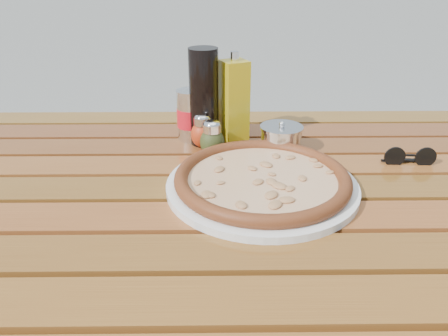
{
  "coord_description": "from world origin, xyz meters",
  "views": [
    {
      "loc": [
        -0.01,
        -0.73,
        1.15
      ],
      "look_at": [
        0.0,
        0.02,
        0.78
      ],
      "focal_mm": 35.0,
      "sensor_mm": 36.0,
      "label": 1
    }
  ],
  "objects_px": {
    "plate": "(262,186)",
    "dark_bottle": "(204,97)",
    "parmesan_tin": "(281,138)",
    "soda_can": "(191,116)",
    "pizza": "(262,178)",
    "olive_oil_cruet": "(234,101)",
    "pepper_shaker": "(203,131)",
    "sunglasses": "(409,158)",
    "table": "(224,220)",
    "oregano_shaker": "(212,138)"
  },
  "relations": [
    {
      "from": "plate",
      "to": "pizza",
      "type": "bearing_deg",
      "value": -90.0
    },
    {
      "from": "olive_oil_cruet",
      "to": "soda_can",
      "type": "bearing_deg",
      "value": 173.72
    },
    {
      "from": "parmesan_tin",
      "to": "sunglasses",
      "type": "bearing_deg",
      "value": -15.77
    },
    {
      "from": "pepper_shaker",
      "to": "olive_oil_cruet",
      "type": "relative_size",
      "value": 0.39
    },
    {
      "from": "olive_oil_cruet",
      "to": "parmesan_tin",
      "type": "xyz_separation_m",
      "value": [
        0.1,
        -0.06,
        -0.07
      ]
    },
    {
      "from": "table",
      "to": "pepper_shaker",
      "type": "xyz_separation_m",
      "value": [
        -0.05,
        0.2,
        0.11
      ]
    },
    {
      "from": "table",
      "to": "soda_can",
      "type": "bearing_deg",
      "value": 107.04
    },
    {
      "from": "plate",
      "to": "olive_oil_cruet",
      "type": "relative_size",
      "value": 1.71
    },
    {
      "from": "pizza",
      "to": "pepper_shaker",
      "type": "relative_size",
      "value": 4.22
    },
    {
      "from": "soda_can",
      "to": "parmesan_tin",
      "type": "bearing_deg",
      "value": -20.23
    },
    {
      "from": "dark_bottle",
      "to": "olive_oil_cruet",
      "type": "relative_size",
      "value": 1.05
    },
    {
      "from": "dark_bottle",
      "to": "parmesan_tin",
      "type": "height_order",
      "value": "dark_bottle"
    },
    {
      "from": "dark_bottle",
      "to": "soda_can",
      "type": "height_order",
      "value": "dark_bottle"
    },
    {
      "from": "sunglasses",
      "to": "pepper_shaker",
      "type": "bearing_deg",
      "value": 169.54
    },
    {
      "from": "oregano_shaker",
      "to": "olive_oil_cruet",
      "type": "distance_m",
      "value": 0.11
    },
    {
      "from": "dark_bottle",
      "to": "parmesan_tin",
      "type": "bearing_deg",
      "value": -16.56
    },
    {
      "from": "pizza",
      "to": "olive_oil_cruet",
      "type": "bearing_deg",
      "value": 100.59
    },
    {
      "from": "oregano_shaker",
      "to": "soda_can",
      "type": "height_order",
      "value": "soda_can"
    },
    {
      "from": "pizza",
      "to": "soda_can",
      "type": "distance_m",
      "value": 0.3
    },
    {
      "from": "pepper_shaker",
      "to": "olive_oil_cruet",
      "type": "bearing_deg",
      "value": 26.83
    },
    {
      "from": "table",
      "to": "plate",
      "type": "distance_m",
      "value": 0.11
    },
    {
      "from": "table",
      "to": "soda_can",
      "type": "height_order",
      "value": "soda_can"
    },
    {
      "from": "dark_bottle",
      "to": "soda_can",
      "type": "relative_size",
      "value": 1.83
    },
    {
      "from": "pepper_shaker",
      "to": "sunglasses",
      "type": "bearing_deg",
      "value": -13.06
    },
    {
      "from": "table",
      "to": "sunglasses",
      "type": "relative_size",
      "value": 12.68
    },
    {
      "from": "oregano_shaker",
      "to": "parmesan_tin",
      "type": "distance_m",
      "value": 0.16
    },
    {
      "from": "plate",
      "to": "pepper_shaker",
      "type": "bearing_deg",
      "value": 119.67
    },
    {
      "from": "soda_can",
      "to": "olive_oil_cruet",
      "type": "relative_size",
      "value": 0.57
    },
    {
      "from": "pizza",
      "to": "table",
      "type": "bearing_deg",
      "value": 172.46
    },
    {
      "from": "soda_can",
      "to": "plate",
      "type": "bearing_deg",
      "value": -60.14
    },
    {
      "from": "parmesan_tin",
      "to": "sunglasses",
      "type": "xyz_separation_m",
      "value": [
        0.26,
        -0.07,
        -0.01
      ]
    },
    {
      "from": "plate",
      "to": "parmesan_tin",
      "type": "distance_m",
      "value": 0.19
    },
    {
      "from": "table",
      "to": "plate",
      "type": "bearing_deg",
      "value": -7.54
    },
    {
      "from": "parmesan_tin",
      "to": "soda_can",
      "type": "bearing_deg",
      "value": 159.77
    },
    {
      "from": "table",
      "to": "olive_oil_cruet",
      "type": "distance_m",
      "value": 0.29
    },
    {
      "from": "pepper_shaker",
      "to": "dark_bottle",
      "type": "distance_m",
      "value": 0.08
    },
    {
      "from": "table",
      "to": "pepper_shaker",
      "type": "distance_m",
      "value": 0.23
    },
    {
      "from": "pizza",
      "to": "sunglasses",
      "type": "distance_m",
      "value": 0.34
    },
    {
      "from": "oregano_shaker",
      "to": "olive_oil_cruet",
      "type": "xyz_separation_m",
      "value": [
        0.05,
        0.08,
        0.06
      ]
    },
    {
      "from": "plate",
      "to": "dark_bottle",
      "type": "relative_size",
      "value": 1.64
    },
    {
      "from": "sunglasses",
      "to": "oregano_shaker",
      "type": "bearing_deg",
      "value": 174.93
    },
    {
      "from": "pizza",
      "to": "dark_bottle",
      "type": "height_order",
      "value": "dark_bottle"
    },
    {
      "from": "table",
      "to": "olive_oil_cruet",
      "type": "bearing_deg",
      "value": 83.78
    },
    {
      "from": "plate",
      "to": "pepper_shaker",
      "type": "xyz_separation_m",
      "value": [
        -0.12,
        0.21,
        0.03
      ]
    },
    {
      "from": "plate",
      "to": "sunglasses",
      "type": "bearing_deg",
      "value": 18.19
    },
    {
      "from": "pepper_shaker",
      "to": "olive_oil_cruet",
      "type": "xyz_separation_m",
      "value": [
        0.07,
        0.04,
        0.06
      ]
    },
    {
      "from": "dark_bottle",
      "to": "table",
      "type": "bearing_deg",
      "value": -78.99
    },
    {
      "from": "soda_can",
      "to": "pizza",
      "type": "bearing_deg",
      "value": -60.14
    },
    {
      "from": "table",
      "to": "oregano_shaker",
      "type": "xyz_separation_m",
      "value": [
        -0.02,
        0.15,
        0.11
      ]
    },
    {
      "from": "dark_bottle",
      "to": "parmesan_tin",
      "type": "relative_size",
      "value": 2.12
    }
  ]
}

